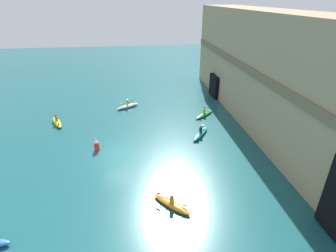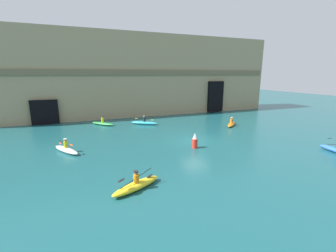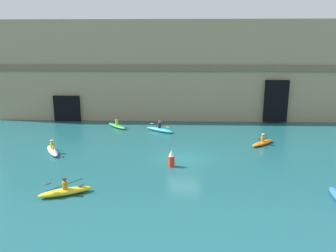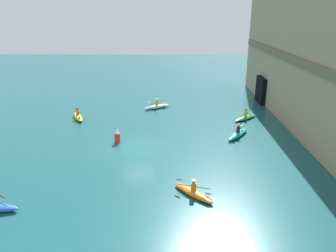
{
  "view_description": "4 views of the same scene",
  "coord_description": "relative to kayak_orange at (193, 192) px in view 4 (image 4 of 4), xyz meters",
  "views": [
    {
      "loc": [
        21.06,
        1.98,
        13.16
      ],
      "look_at": [
        -1.73,
        5.1,
        1.75
      ],
      "focal_mm": 28.0,
      "sensor_mm": 36.0,
      "label": 1
    },
    {
      "loc": [
        -10.06,
        -18.16,
        6.26
      ],
      "look_at": [
        -2.04,
        1.93,
        1.22
      ],
      "focal_mm": 24.0,
      "sensor_mm": 36.0,
      "label": 2
    },
    {
      "loc": [
        -0.54,
        -25.36,
        8.93
      ],
      "look_at": [
        -1.48,
        3.66,
        1.84
      ],
      "focal_mm": 35.0,
      "sensor_mm": 36.0,
      "label": 3
    },
    {
      "loc": [
        24.7,
        2.82,
        10.62
      ],
      "look_at": [
        -2.5,
        2.45,
        0.99
      ],
      "focal_mm": 35.0,
      "sensor_mm": 36.0,
      "label": 4
    }
  ],
  "objects": [
    {
      "name": "kayak_green",
      "position": [
        -14.79,
        6.24,
        0.0
      ],
      "size": [
        2.84,
        3.02,
        1.14
      ],
      "rotation": [
        0.0,
        0.0,
        2.31
      ],
      "color": "green",
      "rests_on": "ground"
    },
    {
      "name": "marker_buoy",
      "position": [
        -8.36,
        -5.96,
        0.4
      ],
      "size": [
        0.48,
        0.48,
        1.32
      ],
      "color": "red",
      "rests_on": "ground"
    },
    {
      "name": "kayak_yellow",
      "position": [
        -14.78,
        -11.08,
        0.03
      ],
      "size": [
        3.18,
        1.98,
        1.1
      ],
      "rotation": [
        0.0,
        0.0,
        0.44
      ],
      "color": "yellow",
      "rests_on": "ground"
    },
    {
      "name": "kayak_white",
      "position": [
        -18.64,
        -3.06,
        0.03
      ],
      "size": [
        2.22,
        3.07,
        1.16
      ],
      "rotation": [
        0.0,
        0.0,
        2.12
      ],
      "color": "white",
      "rests_on": "ground"
    },
    {
      "name": "ground_plane",
      "position": [
        -7.31,
        -4.13,
        -0.22
      ],
      "size": [
        120.0,
        120.0,
        0.0
      ],
      "primitive_type": "plane",
      "color": "#195156"
    },
    {
      "name": "kayak_orange",
      "position": [
        0.0,
        0.0,
        0.0
      ],
      "size": [
        2.74,
        2.62,
        1.04
      ],
      "rotation": [
        0.0,
        0.0,
        0.75
      ],
      "color": "orange",
      "rests_on": "ground"
    },
    {
      "name": "kayak_cyan",
      "position": [
        -9.87,
        4.54,
        0.03
      ],
      "size": [
        3.23,
        2.58,
        1.18
      ],
      "rotation": [
        0.0,
        0.0,
        5.66
      ],
      "color": "#33B2C6",
      "rests_on": "ground"
    }
  ]
}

